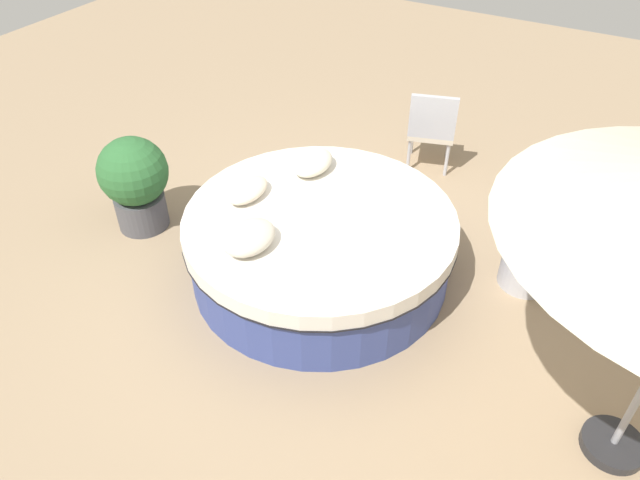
# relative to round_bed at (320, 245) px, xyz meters

# --- Properties ---
(ground_plane) EXTENTS (16.00, 16.00, 0.00)m
(ground_plane) POSITION_rel_round_bed_xyz_m (0.00, 0.00, -0.34)
(ground_plane) COLOR #9E8466
(round_bed) EXTENTS (2.46, 2.46, 0.67)m
(round_bed) POSITION_rel_round_bed_xyz_m (0.00, 0.00, 0.00)
(round_bed) COLOR #38478C
(round_bed) RESTS_ON ground_plane
(throw_pillow_0) EXTENTS (0.51, 0.34, 0.18)m
(throw_pillow_0) POSITION_rel_round_bed_xyz_m (-0.62, -0.44, 0.42)
(throw_pillow_0) COLOR beige
(throw_pillow_0) RESTS_ON round_bed
(throw_pillow_1) EXTENTS (0.48, 0.30, 0.14)m
(throw_pillow_1) POSITION_rel_round_bed_xyz_m (0.06, -0.73, 0.40)
(throw_pillow_1) COLOR beige
(throw_pillow_1) RESTS_ON round_bed
(throw_pillow_2) EXTENTS (0.51, 0.39, 0.18)m
(throw_pillow_2) POSITION_rel_round_bed_xyz_m (0.64, -0.31, 0.42)
(throw_pillow_2) COLOR beige
(throw_pillow_2) RESTS_ON round_bed
(patio_chair) EXTENTS (0.63, 0.64, 0.98)m
(patio_chair) POSITION_rel_round_bed_xyz_m (-2.26, 0.19, 0.21)
(patio_chair) COLOR #B7B7BC
(patio_chair) RESTS_ON ground_plane
(planter) EXTENTS (0.69, 0.69, 1.00)m
(planter) POSITION_rel_round_bed_xyz_m (0.24, -1.98, 0.21)
(planter) COLOR #4C4C51
(planter) RESTS_ON ground_plane
(side_table) EXTENTS (0.48, 0.48, 0.43)m
(side_table) POSITION_rel_round_bed_xyz_m (-0.83, 1.72, -0.13)
(side_table) COLOR #B7B7BC
(side_table) RESTS_ON ground_plane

